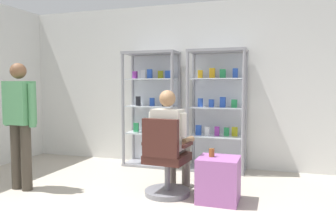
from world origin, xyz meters
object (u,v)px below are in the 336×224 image
object	(u,v)px
display_cabinet_left	(153,108)
standing_customer	(20,118)
seated_shopkeeper	(171,136)
office_chair	(166,164)
storage_crate	(219,179)
display_cabinet_right	(218,110)
tea_glass	(212,153)

from	to	relation	value
display_cabinet_left	standing_customer	world-z (taller)	display_cabinet_left
seated_shopkeeper	standing_customer	size ratio (longest dim) A/B	0.79
standing_customer	seated_shopkeeper	bearing A→B (deg)	14.82
seated_shopkeeper	standing_customer	bearing A→B (deg)	-165.18
office_chair	seated_shopkeeper	bearing A→B (deg)	85.35
office_chair	storage_crate	size ratio (longest dim) A/B	1.86
office_chair	display_cabinet_right	bearing A→B (deg)	75.76
storage_crate	standing_customer	world-z (taller)	standing_customer
display_cabinet_right	display_cabinet_left	bearing A→B (deg)	179.98
seated_shopkeeper	storage_crate	xyz separation A→B (m)	(0.63, -0.14, -0.45)
seated_shopkeeper	standing_customer	xyz separation A→B (m)	(-1.87, -0.49, 0.22)
display_cabinet_left	storage_crate	distance (m)	2.12
display_cabinet_right	tea_glass	world-z (taller)	display_cabinet_right
seated_shopkeeper	office_chair	bearing A→B (deg)	-94.65
seated_shopkeeper	storage_crate	distance (m)	0.79
seated_shopkeeper	tea_glass	world-z (taller)	seated_shopkeeper
display_cabinet_left	tea_glass	xyz separation A→B (m)	(1.28, -1.44, -0.40)
display_cabinet_right	standing_customer	xyz separation A→B (m)	(-2.23, -1.81, -0.03)
tea_glass	standing_customer	distance (m)	2.47
storage_crate	tea_glass	xyz separation A→B (m)	(-0.09, 0.02, 0.31)
display_cabinet_right	standing_customer	bearing A→B (deg)	-141.00
display_cabinet_left	display_cabinet_right	world-z (taller)	same
display_cabinet_left	tea_glass	bearing A→B (deg)	-48.30
seated_shopkeeper	tea_glass	size ratio (longest dim) A/B	13.60
display_cabinet_right	tea_glass	xyz separation A→B (m)	(0.18, -1.44, -0.40)
display_cabinet_right	office_chair	size ratio (longest dim) A/B	1.98
display_cabinet_left	seated_shopkeeper	world-z (taller)	display_cabinet_left
storage_crate	seated_shopkeeper	bearing A→B (deg)	167.07
display_cabinet_right	seated_shopkeeper	size ratio (longest dim) A/B	1.47
display_cabinet_right	office_chair	bearing A→B (deg)	-104.24
display_cabinet_right	standing_customer	distance (m)	2.87
tea_glass	office_chair	bearing A→B (deg)	-176.39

